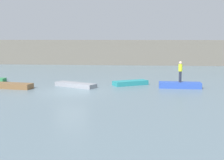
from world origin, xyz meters
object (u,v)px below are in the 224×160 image
rowboat_grey (76,85)px  rowboat_teal (130,83)px  person_hiviz_shirt (180,71)px  rowboat_brown (13,86)px  rowboat_blue (180,85)px

rowboat_grey → rowboat_teal: bearing=44.2°
rowboat_grey → person_hiviz_shirt: bearing=28.8°
rowboat_brown → rowboat_blue: size_ratio=0.93×
rowboat_teal → person_hiviz_shirt: 4.55m
rowboat_teal → person_hiviz_shirt: (4.21, -1.20, 1.27)m
rowboat_brown → rowboat_blue: rowboat_blue is taller
rowboat_teal → rowboat_grey: bearing=167.4°
rowboat_teal → rowboat_blue: size_ratio=0.89×
rowboat_brown → rowboat_teal: bearing=25.4°
rowboat_blue → person_hiviz_shirt: (0.00, 0.00, 1.23)m
rowboat_grey → rowboat_brown: bearing=-138.2°
rowboat_grey → person_hiviz_shirt: 8.97m
rowboat_blue → person_hiviz_shirt: size_ratio=1.97×
rowboat_blue → person_hiviz_shirt: 1.23m
rowboat_grey → rowboat_blue: size_ratio=1.09×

